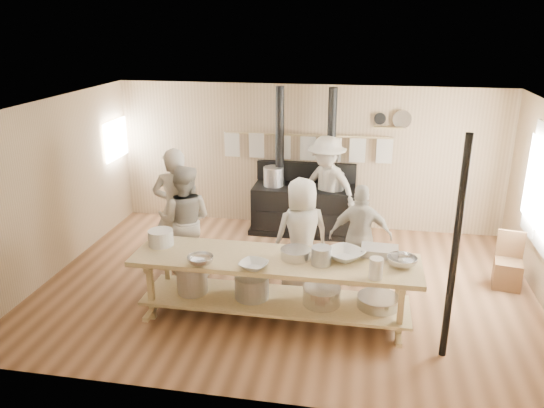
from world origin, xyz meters
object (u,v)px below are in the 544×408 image
cook_right (360,236)px  cook_by_window (326,188)px  stove (303,204)px  roasting_pan (380,251)px  cook_far_left (177,210)px  cook_center (302,235)px  cook_left (185,221)px  chair (507,271)px  prep_table (274,282)px

cook_right → cook_by_window: cook_by_window is taller
stove → roasting_pan: (1.29, -2.69, 0.38)m
cook_far_left → cook_center: 1.97m
cook_left → chair: size_ratio=2.10×
prep_table → cook_by_window: 2.91m
prep_table → roasting_pan: roasting_pan is taller
stove → cook_right: bearing=-61.1°
cook_right → roasting_pan: (0.25, -0.79, 0.14)m
cook_far_left → chair: (4.87, 0.23, -0.71)m
stove → chair: size_ratio=3.22×
stove → chair: 3.54m
prep_table → cook_left: bearing=145.5°
prep_table → roasting_pan: (1.29, 0.33, 0.38)m
prep_table → cook_left: (-1.53, 1.05, 0.33)m
cook_center → chair: cook_center is taller
prep_table → cook_far_left: (-1.71, 1.21, 0.43)m
cook_right → cook_by_window: bearing=-72.8°
prep_table → cook_left: cook_left is taller
cook_right → stove: bearing=-64.2°
stove → cook_right: (1.04, -1.90, 0.24)m
chair → roasting_pan: size_ratio=1.75×
cook_right → cook_by_window: 1.85m
prep_table → cook_left: size_ratio=2.13×
prep_table → cook_right: (1.05, 1.12, 0.24)m
cook_center → chair: size_ratio=2.02×
cook_far_left → stove: bearing=-143.8°
cook_by_window → stove: bearing=-177.6°
stove → chair: bearing=-26.5°
cook_center → cook_right: 0.85m
prep_table → chair: 3.49m
cook_left → cook_by_window: size_ratio=0.93×
cook_center → cook_right: bearing=168.9°
cook_by_window → roasting_pan: size_ratio=3.94×
stove → cook_left: size_ratio=1.54×
stove → prep_table: stove is taller
cook_far_left → cook_by_window: (2.12, 1.64, -0.05)m
prep_table → cook_far_left: 2.14m
cook_center → roasting_pan: size_ratio=3.55×
prep_table → roasting_pan: bearing=14.3°
prep_table → chair: bearing=24.5°
cook_left → chair: 4.75m
cook_far_left → chair: bearing=172.5°
cook_center → roasting_pan: (1.06, -0.57, 0.08)m
roasting_pan → chair: bearing=30.8°
stove → cook_left: (-1.53, -1.97, 0.33)m
stove → prep_table: bearing=-90.0°
cook_far_left → cook_center: bearing=160.6°
cook_far_left → cook_by_window: cook_far_left is taller
prep_table → chair: size_ratio=4.46×
stove → cook_right: size_ratio=1.71×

